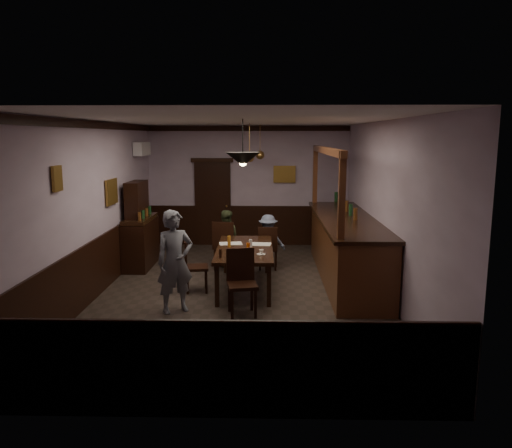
{
  "coord_description": "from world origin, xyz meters",
  "views": [
    {
      "loc": [
        0.47,
        -8.48,
        2.73
      ],
      "look_at": [
        0.27,
        0.48,
        1.15
      ],
      "focal_mm": 35.0,
      "sensor_mm": 36.0,
      "label": 1
    }
  ],
  "objects_px": {
    "chair_side": "(192,263)",
    "person_seated_right": "(268,241)",
    "pendant_iron": "(243,159)",
    "dining_table": "(245,251)",
    "coffee_cup": "(261,252)",
    "person_seated_left": "(226,238)",
    "sideboard": "(140,233)",
    "pendant_brass_far": "(260,155)",
    "soda_can": "(248,246)",
    "chair_far_left": "(224,243)",
    "pendant_brass_mid": "(249,158)",
    "chair_far_right": "(268,246)",
    "person_standing": "(175,262)",
    "bar_counter": "(346,246)",
    "chair_near": "(241,279)"
  },
  "relations": [
    {
      "from": "dining_table",
      "to": "chair_side",
      "type": "relative_size",
      "value": 2.37
    },
    {
      "from": "bar_counter",
      "to": "pendant_iron",
      "type": "distance_m",
      "value": 2.97
    },
    {
      "from": "chair_far_right",
      "to": "pendant_iron",
      "type": "distance_m",
      "value": 2.83
    },
    {
      "from": "pendant_brass_far",
      "to": "person_seated_right",
      "type": "bearing_deg",
      "value": -82.22
    },
    {
      "from": "chair_far_left",
      "to": "dining_table",
      "type": "bearing_deg",
      "value": 117.16
    },
    {
      "from": "chair_far_right",
      "to": "bar_counter",
      "type": "relative_size",
      "value": 0.2
    },
    {
      "from": "chair_side",
      "to": "pendant_iron",
      "type": "height_order",
      "value": "pendant_iron"
    },
    {
      "from": "person_seated_right",
      "to": "pendant_brass_far",
      "type": "height_order",
      "value": "pendant_brass_far"
    },
    {
      "from": "sideboard",
      "to": "soda_can",
      "type": "bearing_deg",
      "value": -34.66
    },
    {
      "from": "sideboard",
      "to": "person_seated_left",
      "type": "bearing_deg",
      "value": 1.73
    },
    {
      "from": "chair_far_left",
      "to": "chair_side",
      "type": "height_order",
      "value": "chair_far_left"
    },
    {
      "from": "dining_table",
      "to": "pendant_iron",
      "type": "relative_size",
      "value": 3.0
    },
    {
      "from": "chair_far_left",
      "to": "bar_counter",
      "type": "xyz_separation_m",
      "value": [
        2.41,
        -0.59,
        0.08
      ]
    },
    {
      "from": "chair_side",
      "to": "person_seated_left",
      "type": "bearing_deg",
      "value": -22.72
    },
    {
      "from": "person_seated_left",
      "to": "person_seated_right",
      "type": "xyz_separation_m",
      "value": [
        0.9,
        0.01,
        -0.05
      ]
    },
    {
      "from": "person_seated_left",
      "to": "pendant_iron",
      "type": "bearing_deg",
      "value": 104.9
    },
    {
      "from": "dining_table",
      "to": "person_seated_left",
      "type": "xyz_separation_m",
      "value": [
        -0.48,
        1.54,
        -0.08
      ]
    },
    {
      "from": "dining_table",
      "to": "bar_counter",
      "type": "relative_size",
      "value": 0.49
    },
    {
      "from": "chair_far_right",
      "to": "chair_near",
      "type": "height_order",
      "value": "chair_near"
    },
    {
      "from": "person_standing",
      "to": "bar_counter",
      "type": "bearing_deg",
      "value": 2.96
    },
    {
      "from": "person_seated_left",
      "to": "pendant_brass_mid",
      "type": "height_order",
      "value": "pendant_brass_mid"
    },
    {
      "from": "person_seated_right",
      "to": "coffee_cup",
      "type": "xyz_separation_m",
      "value": [
        -0.12,
        -2.08,
        0.24
      ]
    },
    {
      "from": "chair_side",
      "to": "person_seated_right",
      "type": "height_order",
      "value": "person_seated_right"
    },
    {
      "from": "person_seated_left",
      "to": "soda_can",
      "type": "xyz_separation_m",
      "value": [
        0.54,
        -1.68,
        0.21
      ]
    },
    {
      "from": "bar_counter",
      "to": "chair_far_left",
      "type": "bearing_deg",
      "value": 166.13
    },
    {
      "from": "dining_table",
      "to": "person_seated_right",
      "type": "distance_m",
      "value": 1.62
    },
    {
      "from": "sideboard",
      "to": "pendant_brass_far",
      "type": "height_order",
      "value": "pendant_brass_far"
    },
    {
      "from": "chair_far_left",
      "to": "pendant_brass_mid",
      "type": "height_order",
      "value": "pendant_brass_mid"
    },
    {
      "from": "chair_far_left",
      "to": "chair_far_right",
      "type": "height_order",
      "value": "chair_far_left"
    },
    {
      "from": "coffee_cup",
      "to": "sideboard",
      "type": "distance_m",
      "value": 3.27
    },
    {
      "from": "chair_side",
      "to": "pendant_brass_far",
      "type": "height_order",
      "value": "pendant_brass_far"
    },
    {
      "from": "dining_table",
      "to": "coffee_cup",
      "type": "relative_size",
      "value": 27.7
    },
    {
      "from": "person_standing",
      "to": "sideboard",
      "type": "relative_size",
      "value": 0.89
    },
    {
      "from": "person_seated_left",
      "to": "coffee_cup",
      "type": "bearing_deg",
      "value": 113.9
    },
    {
      "from": "chair_far_right",
      "to": "chair_side",
      "type": "height_order",
      "value": "chair_side"
    },
    {
      "from": "chair_far_left",
      "to": "pendant_brass_mid",
      "type": "distance_m",
      "value": 1.85
    },
    {
      "from": "person_seated_left",
      "to": "soda_can",
      "type": "bearing_deg",
      "value": 111.09
    },
    {
      "from": "person_seated_right",
      "to": "sideboard",
      "type": "relative_size",
      "value": 0.61
    },
    {
      "from": "person_standing",
      "to": "pendant_brass_far",
      "type": "bearing_deg",
      "value": 43.17
    },
    {
      "from": "bar_counter",
      "to": "chair_near",
      "type": "bearing_deg",
      "value": -134.05
    },
    {
      "from": "pendant_brass_mid",
      "to": "bar_counter",
      "type": "bearing_deg",
      "value": -26.65
    },
    {
      "from": "chair_near",
      "to": "pendant_brass_far",
      "type": "bearing_deg",
      "value": 76.04
    },
    {
      "from": "person_seated_left",
      "to": "pendant_brass_mid",
      "type": "distance_m",
      "value": 1.77
    },
    {
      "from": "chair_far_left",
      "to": "chair_far_right",
      "type": "bearing_deg",
      "value": -172.3
    },
    {
      "from": "person_seated_left",
      "to": "coffee_cup",
      "type": "distance_m",
      "value": 2.21
    },
    {
      "from": "person_seated_left",
      "to": "coffee_cup",
      "type": "height_order",
      "value": "person_seated_left"
    },
    {
      "from": "pendant_brass_mid",
      "to": "pendant_brass_far",
      "type": "height_order",
      "value": "same"
    },
    {
      "from": "coffee_cup",
      "to": "person_seated_left",
      "type": "bearing_deg",
      "value": 109.84
    },
    {
      "from": "person_seated_left",
      "to": "sideboard",
      "type": "xyz_separation_m",
      "value": [
        -1.8,
        -0.05,
        0.12
      ]
    },
    {
      "from": "pendant_brass_far",
      "to": "soda_can",
      "type": "bearing_deg",
      "value": -93.01
    }
  ]
}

